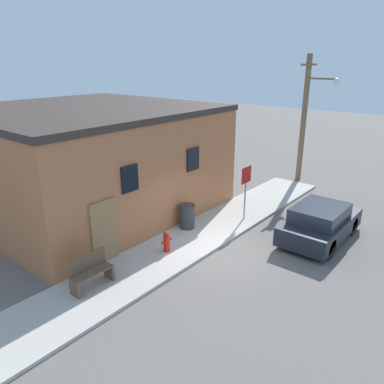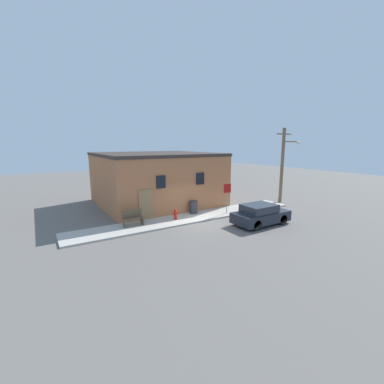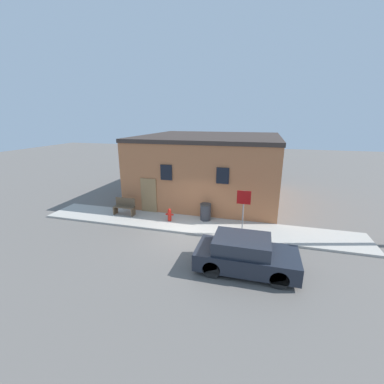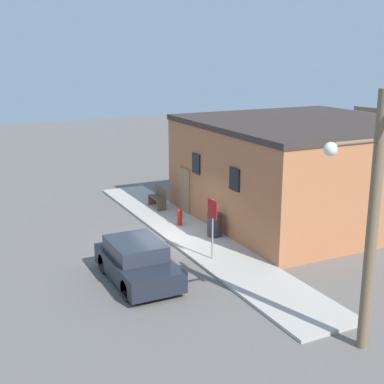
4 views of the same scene
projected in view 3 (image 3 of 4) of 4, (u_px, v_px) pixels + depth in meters
name	position (u px, v px, depth m)	size (l,w,h in m)	color
ground_plane	(188.00, 234.00, 13.02)	(80.00, 80.00, 0.00)	#66605B
sidewalk	(194.00, 225.00, 14.08)	(17.44, 2.33, 0.11)	#B2ADA3
brick_building	(210.00, 166.00, 18.90)	(9.53, 9.36, 4.50)	#B26B42
fire_hydrant	(170.00, 215.00, 14.37)	(0.45, 0.21, 0.74)	red
stop_sign	(243.00, 204.00, 12.44)	(0.67, 0.06, 2.24)	gray
bench	(125.00, 207.00, 15.31)	(1.27, 0.44, 1.00)	brown
trash_bin	(205.00, 212.00, 14.48)	(0.63, 0.63, 0.96)	#333338
parked_car	(245.00, 255.00, 9.84)	(3.84, 1.84, 1.36)	black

